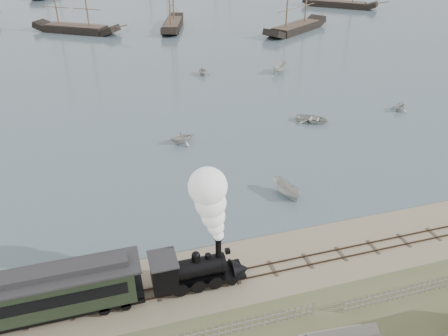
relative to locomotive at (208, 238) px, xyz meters
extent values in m
plane|color=tan|center=(3.17, 2.00, -4.28)|extent=(600.00, 600.00, 0.00)
cube|color=#39291F|center=(3.17, -0.50, -4.18)|extent=(120.00, 0.08, 0.12)
cube|color=#39291F|center=(3.17, 0.50, -4.18)|extent=(120.00, 0.08, 0.12)
cube|color=#3D3127|center=(3.17, 0.00, -4.25)|extent=(120.00, 1.80, 0.06)
cube|color=black|center=(-0.76, 0.00, -3.58)|extent=(6.75, 1.98, 0.25)
cylinder|color=black|center=(-1.15, 0.00, -2.58)|extent=(4.17, 1.49, 1.49)
cube|color=black|center=(-3.34, 0.00, -2.39)|extent=(1.79, 2.18, 2.28)
cube|color=#2D2D2F|center=(-3.34, 0.00, -1.20)|extent=(1.98, 2.38, 0.12)
cylinder|color=black|center=(0.73, 0.00, -1.24)|extent=(0.44, 0.44, 1.59)
sphere|color=black|center=(-0.95, 0.00, -1.42)|extent=(0.64, 0.64, 0.64)
cone|color=black|center=(2.42, 0.00, -3.68)|extent=(1.39, 1.98, 1.98)
cube|color=black|center=(1.43, 0.00, -1.59)|extent=(0.35, 0.35, 0.35)
cube|color=black|center=(-12.16, 0.00, -3.55)|extent=(14.49, 2.38, 0.36)
cube|color=black|center=(-12.16, 0.00, -2.10)|extent=(13.45, 2.59, 2.59)
cube|color=black|center=(-12.16, -1.31, -1.85)|extent=(12.42, 0.06, 0.93)
cube|color=black|center=(-12.16, 1.31, -1.85)|extent=(12.42, 0.06, 0.93)
cube|color=#2D2D2F|center=(-12.16, 0.00, -0.76)|extent=(14.49, 2.79, 0.19)
cube|color=#2D2D2F|center=(-12.16, 0.00, -0.45)|extent=(12.93, 1.24, 0.47)
imported|color=beige|center=(2.81, 23.43, -3.40)|extent=(3.23, 3.57, 1.65)
imported|color=beige|center=(10.25, 9.26, -3.53)|extent=(3.83, 2.43, 1.38)
imported|color=beige|center=(20.74, 24.63, -3.77)|extent=(5.10, 5.34, 0.90)
imported|color=beige|center=(34.43, 24.80, -3.52)|extent=(3.25, 3.41, 1.40)
imported|color=beige|center=(24.81, 45.82, -3.43)|extent=(3.80, 4.17, 1.59)
imported|color=beige|center=(11.53, 48.32, -3.44)|extent=(2.97, 2.57, 1.56)
camera|label=1|loc=(-5.79, -23.54, 19.65)|focal=35.00mm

